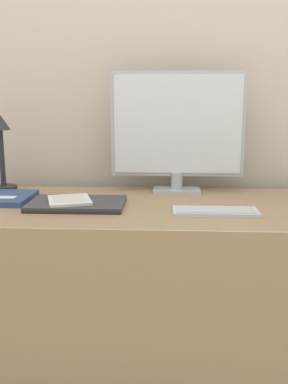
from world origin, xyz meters
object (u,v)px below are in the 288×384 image
object	(u,v)px
monitor	(178,129)
laptop	(77,204)
ereader	(69,200)
notebook	(4,198)
desk_lamp	(1,146)
keyboard	(215,211)

from	to	relation	value
monitor	laptop	world-z (taller)	monitor
ereader	notebook	distance (m)	0.27
monitor	notebook	xyz separation A→B (m)	(-0.62, -0.19, -0.24)
monitor	desk_lamp	world-z (taller)	monitor
monitor	laptop	distance (m)	0.49
keyboard	notebook	world-z (taller)	notebook
monitor	ereader	size ratio (longest dim) A/B	2.72
keyboard	notebook	size ratio (longest dim) A/B	1.23
ereader	desk_lamp	size ratio (longest dim) A/B	0.62
keyboard	desk_lamp	bearing A→B (deg)	158.96
monitor	desk_lamp	xyz separation A→B (m)	(-0.69, -0.02, -0.07)
laptop	notebook	xyz separation A→B (m)	(-0.28, 0.07, 0.00)
notebook	laptop	bearing A→B (deg)	-14.35
keyboard	laptop	distance (m)	0.47
keyboard	notebook	distance (m)	0.75
laptop	notebook	bearing A→B (deg)	165.65
desk_lamp	notebook	distance (m)	0.25
desk_lamp	notebook	bearing A→B (deg)	-69.03
laptop	desk_lamp	bearing A→B (deg)	145.19
laptop	ereader	size ratio (longest dim) A/B	1.69
monitor	notebook	distance (m)	0.69
desk_lamp	monitor	bearing A→B (deg)	1.99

